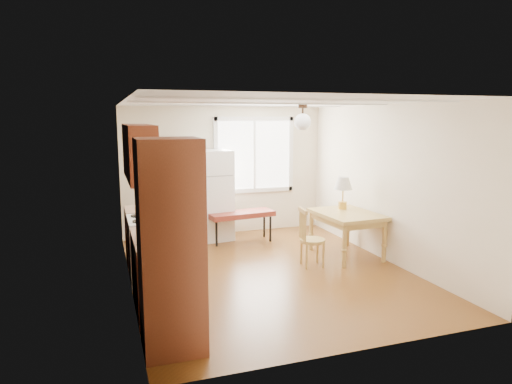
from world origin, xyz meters
name	(u,v)px	position (x,y,z in m)	size (l,w,h in m)	color
room_shell	(269,189)	(0.00, 0.00, 1.25)	(4.60, 5.60, 2.62)	#522D11
kitchen_run	(156,237)	(-1.72, -0.63, 0.84)	(0.65, 3.40, 2.20)	brown
window_unit	(254,155)	(0.60, 2.47, 1.55)	(1.64, 0.05, 1.51)	white
pendant_light	(303,121)	(0.70, 0.40, 2.24)	(0.26, 0.26, 0.40)	black
refrigerator	(211,195)	(-0.38, 2.12, 0.85)	(0.77, 0.77, 1.69)	white
bench	(241,215)	(0.10, 1.75, 0.50)	(1.27, 0.61, 0.57)	maroon
dining_table	(347,219)	(1.50, 0.34, 0.64)	(0.95, 1.23, 0.74)	#AC8A42
chair	(307,234)	(0.65, 0.05, 0.51)	(0.41, 0.40, 0.90)	#AC8A42
table_lamp	(343,186)	(1.58, 0.63, 1.14)	(0.32, 0.32, 0.55)	gold
coffee_maker	(158,228)	(-1.72, -0.99, 1.04)	(0.24, 0.28, 0.37)	black
kettle	(152,227)	(-1.76, -0.71, 0.99)	(0.11, 0.11, 0.22)	red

